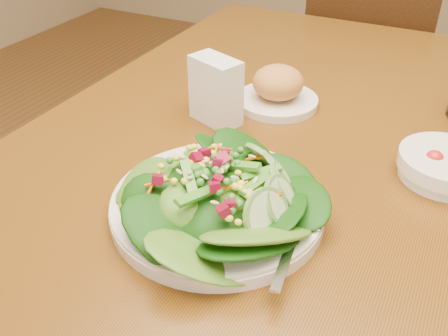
# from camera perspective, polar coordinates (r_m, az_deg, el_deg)

# --- Properties ---
(dining_table) EXTENTS (0.90, 1.40, 0.75)m
(dining_table) POSITION_cam_1_polar(r_m,az_deg,el_deg) (0.92, 6.79, -2.51)
(dining_table) COLOR brown
(dining_table) RESTS_ON ground_plane
(chair_far) EXTENTS (0.45, 0.45, 0.87)m
(chair_far) POSITION_cam_1_polar(r_m,az_deg,el_deg) (1.83, 15.29, 9.35)
(chair_far) COLOR #3C1E0C
(chair_far) RESTS_ON ground_plane
(salad_plate) EXTENTS (0.30, 0.30, 0.09)m
(salad_plate) POSITION_cam_1_polar(r_m,az_deg,el_deg) (0.68, 0.01, -3.30)
(salad_plate) COLOR silver
(salad_plate) RESTS_ON dining_table
(bread_plate) EXTENTS (0.16, 0.16, 0.08)m
(bread_plate) POSITION_cam_1_polar(r_m,az_deg,el_deg) (0.97, 6.15, 8.90)
(bread_plate) COLOR silver
(bread_plate) RESTS_ON dining_table
(tomato_bowl) EXTENTS (0.14, 0.14, 0.05)m
(tomato_bowl) POSITION_cam_1_polar(r_m,az_deg,el_deg) (0.83, 23.99, 0.21)
(tomato_bowl) COLOR silver
(tomato_bowl) RESTS_ON dining_table
(napkin_holder) EXTENTS (0.10, 0.08, 0.12)m
(napkin_holder) POSITION_cam_1_polar(r_m,az_deg,el_deg) (0.90, -0.95, 9.02)
(napkin_holder) COLOR white
(napkin_holder) RESTS_ON dining_table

